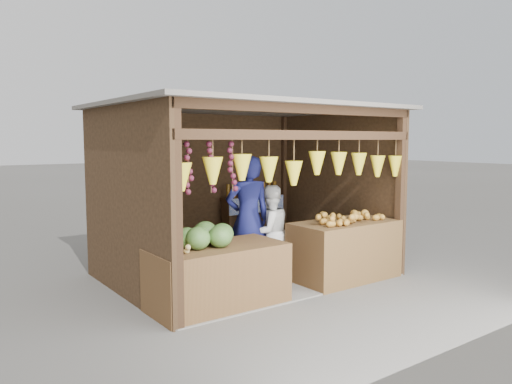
% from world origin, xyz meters
% --- Properties ---
extents(ground, '(80.00, 80.00, 0.00)m').
position_xyz_m(ground, '(0.00, 0.00, 0.00)').
color(ground, '#514F49').
rests_on(ground, ground).
extents(stall_structure, '(4.30, 3.30, 2.66)m').
position_xyz_m(stall_structure, '(-0.03, -0.04, 1.67)').
color(stall_structure, slate).
rests_on(stall_structure, ground).
extents(back_shelf, '(1.25, 0.32, 1.32)m').
position_xyz_m(back_shelf, '(1.05, 1.28, 0.87)').
color(back_shelf, '#382314').
rests_on(back_shelf, ground).
extents(counter_left, '(1.76, 0.85, 0.79)m').
position_xyz_m(counter_left, '(-1.16, -1.05, 0.40)').
color(counter_left, '#52351B').
rests_on(counter_left, ground).
extents(counter_right, '(1.68, 0.85, 0.89)m').
position_xyz_m(counter_right, '(1.09, -1.09, 0.45)').
color(counter_right, '#50341A').
rests_on(counter_right, ground).
extents(stool, '(0.33, 0.33, 0.31)m').
position_xyz_m(stool, '(-1.58, 0.09, 0.16)').
color(stool, black).
rests_on(stool, ground).
extents(man_standing, '(0.79, 0.63, 1.90)m').
position_xyz_m(man_standing, '(-0.17, -0.30, 0.95)').
color(man_standing, '#151851').
rests_on(man_standing, ground).
extents(woman_standing, '(0.72, 0.57, 1.45)m').
position_xyz_m(woman_standing, '(0.19, -0.37, 0.72)').
color(woman_standing, white).
rests_on(woman_standing, ground).
extents(vendor_seated, '(0.56, 0.37, 1.12)m').
position_xyz_m(vendor_seated, '(-1.58, 0.09, 0.87)').
color(vendor_seated, brown).
rests_on(vendor_seated, stool).
extents(melon_pile, '(1.00, 0.50, 0.32)m').
position_xyz_m(melon_pile, '(-1.26, -1.00, 0.95)').
color(melon_pile, '#174813').
rests_on(melon_pile, counter_left).
extents(tanfruit_pile, '(0.34, 0.40, 0.13)m').
position_xyz_m(tanfruit_pile, '(-1.81, -1.13, 0.86)').
color(tanfruit_pile, tan).
rests_on(tanfruit_pile, counter_left).
extents(mango_pile, '(1.40, 0.64, 0.22)m').
position_xyz_m(mango_pile, '(1.09, -1.11, 1.00)').
color(mango_pile, '#C04319').
rests_on(mango_pile, counter_right).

